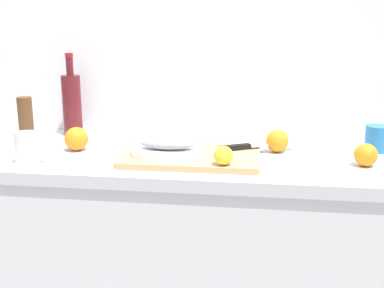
{
  "coord_description": "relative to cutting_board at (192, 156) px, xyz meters",
  "views": [
    {
      "loc": [
        0.41,
        -1.58,
        1.33
      ],
      "look_at": [
        0.2,
        -0.07,
        0.95
      ],
      "focal_mm": 44.65,
      "sensor_mm": 36.0,
      "label": 1
    }
  ],
  "objects": [
    {
      "name": "back_wall",
      "position": [
        -0.2,
        0.4,
        0.34
      ],
      "size": [
        3.2,
        0.05,
        2.5
      ],
      "primitive_type": "cube",
      "color": "white",
      "rests_on": "ground_plane"
    },
    {
      "name": "kitchen_counter",
      "position": [
        -0.2,
        0.07,
        -0.46
      ],
      "size": [
        2.0,
        0.6,
        0.9
      ],
      "color": "white",
      "rests_on": "ground_plane"
    },
    {
      "name": "cutting_board",
      "position": [
        0.0,
        0.0,
        0.0
      ],
      "size": [
        0.44,
        0.32,
        0.02
      ],
      "primitive_type": "cube",
      "color": "tan",
      "rests_on": "kitchen_counter"
    },
    {
      "name": "white_plate",
      "position": [
        -0.08,
        -0.02,
        0.02
      ],
      "size": [
        0.24,
        0.24,
        0.01
      ],
      "primitive_type": "cylinder",
      "color": "white",
      "rests_on": "cutting_board"
    },
    {
      "name": "fish_fillet",
      "position": [
        -0.08,
        -0.02,
        0.04
      ],
      "size": [
        0.18,
        0.08,
        0.04
      ],
      "primitive_type": "ellipsoid",
      "color": "gray",
      "rests_on": "white_plate"
    },
    {
      "name": "chef_knife",
      "position": [
        0.19,
        0.08,
        0.02
      ],
      "size": [
        0.27,
        0.17,
        0.02
      ],
      "rotation": [
        0.0,
        0.0,
        0.52
      ],
      "color": "silver",
      "rests_on": "cutting_board"
    },
    {
      "name": "lemon_0",
      "position": [
        0.11,
        -0.13,
        0.04
      ],
      "size": [
        0.06,
        0.06,
        0.06
      ],
      "primitive_type": "sphere",
      "color": "yellow",
      "rests_on": "cutting_board"
    },
    {
      "name": "wine_bottle",
      "position": [
        -0.52,
        0.29,
        0.12
      ],
      "size": [
        0.07,
        0.07,
        0.33
      ],
      "color": "#59191E",
      "rests_on": "kitchen_counter"
    },
    {
      "name": "coffee_mug_0",
      "position": [
        -0.51,
        -0.12,
        0.04
      ],
      "size": [
        0.12,
        0.08,
        0.1
      ],
      "color": "white",
      "rests_on": "kitchen_counter"
    },
    {
      "name": "coffee_mug_1",
      "position": [
        0.63,
        0.19,
        0.04
      ],
      "size": [
        0.13,
        0.09,
        0.09
      ],
      "color": "#2672B2",
      "rests_on": "kitchen_counter"
    },
    {
      "name": "orange_0",
      "position": [
        0.55,
        -0.01,
        0.03
      ],
      "size": [
        0.07,
        0.07,
        0.07
      ],
      "primitive_type": "sphere",
      "color": "orange",
      "rests_on": "kitchen_counter"
    },
    {
      "name": "orange_2",
      "position": [
        -0.42,
        0.05,
        0.03
      ],
      "size": [
        0.08,
        0.08,
        0.08
      ],
      "primitive_type": "sphere",
      "color": "orange",
      "rests_on": "kitchen_counter"
    },
    {
      "name": "orange_3",
      "position": [
        0.28,
        0.13,
        0.03
      ],
      "size": [
        0.08,
        0.08,
        0.08
      ],
      "primitive_type": "sphere",
      "color": "orange",
      "rests_on": "kitchen_counter"
    },
    {
      "name": "pepper_mill",
      "position": [
        -0.61,
        0.07,
        0.08
      ],
      "size": [
        0.05,
        0.05,
        0.18
      ],
      "primitive_type": "cylinder",
      "color": "brown",
      "rests_on": "kitchen_counter"
    }
  ]
}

